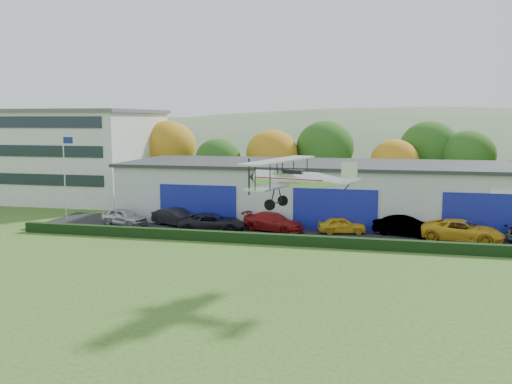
% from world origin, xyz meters
% --- Properties ---
extents(ground, '(300.00, 300.00, 0.00)m').
position_xyz_m(ground, '(0.00, 0.00, 0.00)').
color(ground, '#34551B').
rests_on(ground, ground).
extents(apron, '(48.00, 9.00, 0.05)m').
position_xyz_m(apron, '(3.00, 21.00, 0.03)').
color(apron, black).
rests_on(apron, ground).
extents(hedge, '(46.00, 0.60, 0.80)m').
position_xyz_m(hedge, '(3.00, 16.20, 0.40)').
color(hedge, black).
rests_on(hedge, ground).
extents(hangar, '(40.60, 12.60, 5.30)m').
position_xyz_m(hangar, '(5.00, 27.98, 2.66)').
color(hangar, '#B2B7BC').
rests_on(hangar, ground).
extents(office_block, '(20.60, 15.60, 10.40)m').
position_xyz_m(office_block, '(-28.00, 35.00, 5.21)').
color(office_block, silver).
rests_on(office_block, ground).
extents(flagpole, '(1.05, 0.10, 8.00)m').
position_xyz_m(flagpole, '(-19.88, 22.00, 4.78)').
color(flagpole, silver).
rests_on(flagpole, ground).
extents(tree_belt, '(75.70, 13.22, 10.12)m').
position_xyz_m(tree_belt, '(0.85, 40.62, 5.61)').
color(tree_belt, '#3D2614').
rests_on(tree_belt, ground).
extents(distant_hills, '(430.00, 196.00, 56.00)m').
position_xyz_m(distant_hills, '(-4.38, 140.00, -13.05)').
color(distant_hills, '#4C6642').
rests_on(distant_hills, ground).
extents(car_0, '(4.70, 3.04, 1.49)m').
position_xyz_m(car_0, '(-13.25, 20.34, 0.79)').
color(car_0, silver).
rests_on(car_0, apron).
extents(car_1, '(4.87, 3.37, 1.52)m').
position_xyz_m(car_1, '(-8.79, 21.19, 0.81)').
color(car_1, black).
rests_on(car_1, apron).
extents(car_2, '(5.92, 3.75, 1.52)m').
position_xyz_m(car_2, '(-4.85, 19.43, 0.81)').
color(car_2, black).
rests_on(car_2, apron).
extents(car_3, '(5.68, 3.73, 1.53)m').
position_xyz_m(car_3, '(0.00, 20.84, 0.81)').
color(car_3, maroon).
rests_on(car_3, apron).
extents(car_4, '(4.14, 2.37, 1.33)m').
position_xyz_m(car_4, '(5.67, 21.24, 0.71)').
color(car_4, gold).
rests_on(car_4, apron).
extents(car_5, '(5.14, 2.94, 1.60)m').
position_xyz_m(car_5, '(10.65, 21.46, 0.85)').
color(car_5, gray).
rests_on(car_5, apron).
extents(car_6, '(6.46, 3.96, 1.67)m').
position_xyz_m(car_6, '(14.87, 20.22, 0.89)').
color(car_6, gold).
rests_on(car_6, apron).
extents(biplane, '(6.52, 7.40, 2.76)m').
position_xyz_m(biplane, '(4.13, 6.33, 6.15)').
color(biplane, silver).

